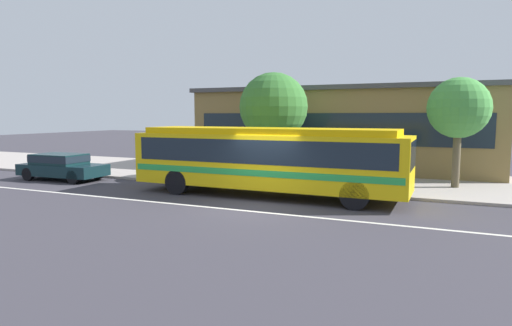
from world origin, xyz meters
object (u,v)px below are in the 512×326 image
at_px(pedestrian_walking_along_curb, 342,163).
at_px(street_tree_mid_block, 459,109).
at_px(pedestrian_waiting_near_sign, 382,168).
at_px(street_tree_near_stop, 273,107).
at_px(transit_bus, 267,157).
at_px(bus_stop_sign, 353,155).
at_px(sedan_behind_bus, 62,165).

xyz_separation_m(pedestrian_walking_along_curb, street_tree_mid_block, (4.57, 1.39, 2.37)).
bearing_deg(pedestrian_waiting_near_sign, street_tree_near_stop, 157.21).
bearing_deg(pedestrian_waiting_near_sign, pedestrian_walking_along_curb, 145.64).
distance_m(transit_bus, bus_stop_sign, 3.51).
relative_size(sedan_behind_bus, street_tree_near_stop, 0.85).
height_order(pedestrian_waiting_near_sign, street_tree_mid_block, street_tree_mid_block).
bearing_deg(bus_stop_sign, pedestrian_waiting_near_sign, 3.70).
bearing_deg(street_tree_near_stop, sedan_behind_bus, -156.23).
bearing_deg(pedestrian_walking_along_curb, bus_stop_sign, -61.79).
distance_m(sedan_behind_bus, bus_stop_sign, 14.12).
distance_m(sedan_behind_bus, pedestrian_waiting_near_sign, 15.23).
bearing_deg(sedan_behind_bus, pedestrian_waiting_near_sign, 7.21).
xyz_separation_m(sedan_behind_bus, pedestrian_waiting_near_sign, (15.10, 1.91, 0.39)).
distance_m(pedestrian_waiting_near_sign, street_tree_mid_block, 4.47).
bearing_deg(street_tree_near_stop, pedestrian_waiting_near_sign, -22.79).
bearing_deg(sedan_behind_bus, street_tree_mid_block, 14.34).
distance_m(transit_bus, street_tree_mid_block, 8.44).
xyz_separation_m(transit_bus, pedestrian_walking_along_curb, (2.28, 3.17, -0.47)).
relative_size(transit_bus, street_tree_near_stop, 2.11).
relative_size(street_tree_near_stop, street_tree_mid_block, 1.10).
height_order(bus_stop_sign, street_tree_mid_block, street_tree_mid_block).
height_order(transit_bus, sedan_behind_bus, transit_bus).
bearing_deg(transit_bus, bus_stop_sign, 31.54).
relative_size(pedestrian_waiting_near_sign, street_tree_mid_block, 0.37).
bearing_deg(pedestrian_walking_along_curb, street_tree_mid_block, 16.90).
height_order(pedestrian_walking_along_curb, street_tree_near_stop, street_tree_near_stop).
relative_size(pedestrian_waiting_near_sign, street_tree_near_stop, 0.33).
distance_m(transit_bus, sedan_behind_bus, 11.02).
bearing_deg(street_tree_mid_block, pedestrian_walking_along_curb, -163.10).
bearing_deg(bus_stop_sign, sedan_behind_bus, -172.50).
distance_m(pedestrian_waiting_near_sign, pedestrian_walking_along_curb, 2.23).
distance_m(sedan_behind_bus, street_tree_near_stop, 10.86).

